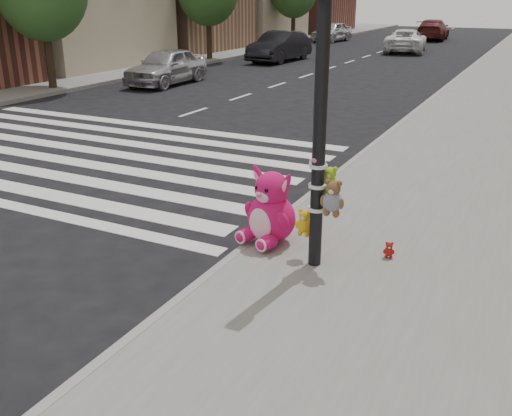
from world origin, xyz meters
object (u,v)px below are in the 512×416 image
Objects in this scene: red_teddy at (389,250)px; car_silver_far at (166,66)px; car_dark_far at (280,46)px; car_white_near at (406,41)px; signal_pole at (322,140)px; pink_bunny at (270,212)px.

red_teddy is 0.05× the size of car_silver_far.
car_white_near is (4.72, 7.88, -0.08)m from car_dark_far.
signal_pole is 0.87× the size of car_dark_far.
car_dark_far reaches higher than car_silver_far.
signal_pole is 24.09m from car_dark_far.
signal_pole is 16.67m from car_silver_far.
signal_pole is at bearing -49.99° from car_silver_far.
car_silver_far is 9.27m from car_dark_far.
pink_bunny is 0.23× the size of car_dark_far.
signal_pole is 1.49m from pink_bunny.
signal_pole is 30.13m from car_white_near.
signal_pole reaches higher than car_white_near.
pink_bunny is at bearing 172.03° from red_teddy.
car_white_near is (-4.91, 29.20, 0.10)m from pink_bunny.
car_white_near is at bearing 71.06° from car_silver_far.
car_white_near is at bearing 101.00° from signal_pole.
car_silver_far is at bearing 64.18° from car_white_near.
car_silver_far is (-10.23, 12.07, 0.12)m from pink_bunny.
signal_pole reaches higher than pink_bunny.
pink_bunny is 0.26× the size of car_silver_far.
red_teddy is 29.70m from car_white_near.
car_silver_far reaches higher than red_teddy.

